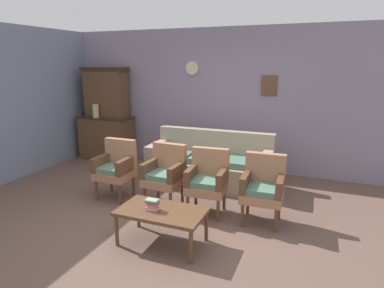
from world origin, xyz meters
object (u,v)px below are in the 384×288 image
(floral_couch, at_px, (210,165))
(coffee_table, at_px, (162,213))
(armchair_by_doorway, at_px, (263,186))
(book_stack_on_table, at_px, (153,205))
(armchair_row_middle, at_px, (116,166))
(armchair_near_couch_end, at_px, (208,179))
(vase_on_cabinet, at_px, (96,111))
(armchair_near_cabinet, at_px, (165,172))
(side_cabinet, at_px, (107,138))

(floral_couch, relative_size, coffee_table, 2.10)
(armchair_by_doorway, distance_m, book_stack_on_table, 1.48)
(armchair_row_middle, relative_size, book_stack_on_table, 5.46)
(floral_couch, distance_m, book_stack_on_table, 2.12)
(coffee_table, height_order, book_stack_on_table, book_stack_on_table)
(armchair_near_couch_end, distance_m, book_stack_on_table, 1.06)
(armchair_by_doorway, xyz_separation_m, book_stack_on_table, (-1.07, -1.02, -0.01))
(vase_on_cabinet, bearing_deg, floral_couch, -9.27)
(armchair_row_middle, height_order, armchair_near_couch_end, same)
(vase_on_cabinet, relative_size, floral_couch, 0.13)
(armchair_near_cabinet, bearing_deg, floral_couch, 72.70)
(armchair_near_couch_end, relative_size, coffee_table, 0.90)
(side_cabinet, bearing_deg, coffee_table, -44.77)
(armchair_near_cabinet, height_order, armchair_near_couch_end, same)
(side_cabinet, height_order, armchair_near_cabinet, side_cabinet)
(armchair_near_couch_end, height_order, armchair_by_doorway, same)
(side_cabinet, xyz_separation_m, armchair_row_middle, (1.41, -1.71, 0.03))
(armchair_near_couch_end, bearing_deg, side_cabinet, 149.65)
(armchair_row_middle, distance_m, armchair_by_doorway, 2.26)
(vase_on_cabinet, xyz_separation_m, armchair_near_cabinet, (2.35, -1.51, -0.57))
(vase_on_cabinet, xyz_separation_m, armchair_by_doorway, (3.78, -1.53, -0.57))
(armchair_row_middle, distance_m, armchair_near_couch_end, 1.50)
(armchair_row_middle, distance_m, armchair_near_cabinet, 0.83)
(vase_on_cabinet, bearing_deg, armchair_near_cabinet, -32.63)
(vase_on_cabinet, distance_m, armchair_row_middle, 2.23)
(side_cabinet, height_order, vase_on_cabinet, vase_on_cabinet)
(coffee_table, bearing_deg, armchair_by_doorway, 45.00)
(armchair_row_middle, distance_m, coffee_table, 1.61)
(vase_on_cabinet, distance_m, armchair_near_couch_end, 3.44)
(floral_couch, bearing_deg, armchair_by_doorway, -44.86)
(armchair_row_middle, xyz_separation_m, coffee_table, (1.28, -0.97, -0.12))
(side_cabinet, xyz_separation_m, armchair_near_cabinet, (2.25, -1.68, 0.03))
(book_stack_on_table, bearing_deg, armchair_near_couch_end, 72.97)
(floral_couch, distance_m, armchair_row_middle, 1.61)
(armchair_row_middle, height_order, book_stack_on_table, armchair_row_middle)
(armchair_by_doorway, distance_m, coffee_table, 1.39)
(floral_couch, height_order, coffee_table, floral_couch)
(coffee_table, distance_m, book_stack_on_table, 0.15)
(side_cabinet, xyz_separation_m, vase_on_cabinet, (-0.10, -0.17, 0.61))
(floral_couch, xyz_separation_m, armchair_row_middle, (-1.17, -1.10, 0.17))
(armchair_near_cabinet, relative_size, book_stack_on_table, 5.46)
(armchair_near_cabinet, bearing_deg, vase_on_cabinet, 147.37)
(vase_on_cabinet, bearing_deg, armchair_near_couch_end, -26.95)
(side_cabinet, distance_m, armchair_row_middle, 2.22)
(side_cabinet, relative_size, floral_couch, 0.55)
(vase_on_cabinet, height_order, armchair_by_doorway, vase_on_cabinet)
(armchair_row_middle, relative_size, coffee_table, 0.90)
(vase_on_cabinet, xyz_separation_m, floral_couch, (2.69, -0.44, -0.75))
(vase_on_cabinet, relative_size, armchair_row_middle, 0.32)
(armchair_by_doorway, bearing_deg, vase_on_cabinet, 158.01)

